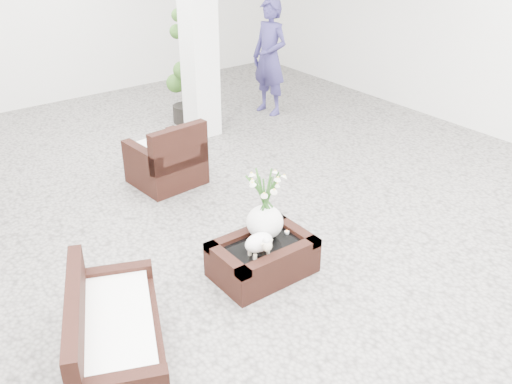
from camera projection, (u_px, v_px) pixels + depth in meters
ground at (250, 242)px, 5.72m from camera, size 11.00×11.00×0.00m
column at (197, 11)px, 7.52m from camera, size 0.40×0.40×3.50m
coffee_table at (263, 259)px, 5.18m from camera, size 0.90×0.60×0.31m
sheep_figurine at (259, 244)px, 4.93m from camera, size 0.28×0.23×0.21m
planter_narcissus at (265, 199)px, 5.05m from camera, size 0.44×0.44×0.80m
tealight at (287, 232)px, 5.28m from camera, size 0.04×0.04×0.03m
armchair at (165, 152)px, 6.73m from camera, size 0.81×0.78×0.80m
loveseat at (117, 329)px, 4.08m from camera, size 1.08×1.44×0.69m
topiary at (184, 68)px, 8.35m from camera, size 0.45×0.45×1.67m
shopper at (270, 58)px, 8.72m from camera, size 0.51×0.70×1.77m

